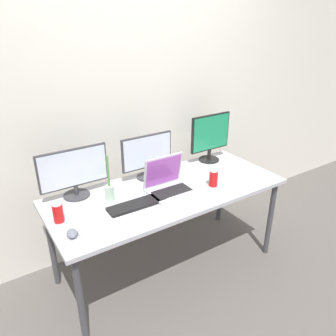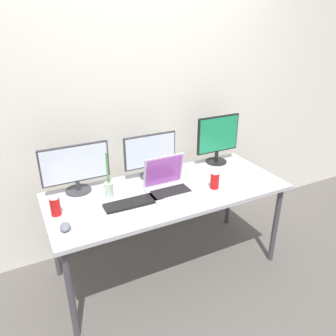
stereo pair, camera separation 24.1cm
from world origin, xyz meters
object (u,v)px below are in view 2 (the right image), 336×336
object	(u,v)px
laptop_silver	(168,183)
soda_can_near_keyboard	(215,181)
mouse_by_keyboard	(65,227)
soda_can_by_laptop	(55,206)
monitor_left	(76,167)
monitor_center	(150,154)
work_desk	(168,196)
keyboard_aux	(134,203)
monitor_right	(218,138)
keyboard_main	(103,223)
bamboo_vase	(109,188)

from	to	relation	value
laptop_silver	soda_can_near_keyboard	bearing A→B (deg)	-20.12
mouse_by_keyboard	soda_can_by_laptop	world-z (taller)	soda_can_by_laptop
monitor_left	laptop_silver	distance (m)	0.68
monitor_center	work_desk	bearing A→B (deg)	-84.96
soda_can_near_keyboard	soda_can_by_laptop	distance (m)	1.16
work_desk	keyboard_aux	bearing A→B (deg)	-165.65
mouse_by_keyboard	monitor_right	bearing A→B (deg)	27.92
monitor_left	keyboard_main	bearing A→B (deg)	-85.97
monitor_right	keyboard_aux	size ratio (longest dim) A/B	1.03
soda_can_near_keyboard	keyboard_main	bearing A→B (deg)	-174.14
monitor_right	work_desk	bearing A→B (deg)	-156.55
soda_can_near_keyboard	bamboo_vase	size ratio (longest dim) A/B	0.37
monitor_center	soda_can_by_laptop	world-z (taller)	monitor_center
keyboard_main	mouse_by_keyboard	distance (m)	0.23
monitor_right	soda_can_by_laptop	distance (m)	1.47
laptop_silver	monitor_left	bearing A→B (deg)	153.86
monitor_left	soda_can_near_keyboard	distance (m)	1.04
keyboard_main	soda_can_near_keyboard	size ratio (longest dim) A/B	3.00
monitor_right	mouse_by_keyboard	size ratio (longest dim) A/B	4.58
monitor_left	laptop_silver	xyz separation A→B (m)	(0.60, -0.30, -0.14)
work_desk	soda_can_by_laptop	world-z (taller)	soda_can_by_laptop
monitor_left	soda_can_by_laptop	world-z (taller)	monitor_left
monitor_right	bamboo_vase	xyz separation A→B (m)	(-1.05, -0.17, -0.16)
laptop_silver	monitor_right	bearing A→B (deg)	24.03
monitor_left	bamboo_vase	xyz separation A→B (m)	(0.18, -0.18, -0.13)
monitor_left	soda_can_by_laptop	xyz separation A→B (m)	(-0.20, -0.26, -0.13)
monitor_left	soda_can_near_keyboard	world-z (taller)	monitor_left
work_desk	mouse_by_keyboard	xyz separation A→B (m)	(-0.80, -0.18, 0.08)
soda_can_by_laptop	bamboo_vase	size ratio (longest dim) A/B	0.37
keyboard_aux	bamboo_vase	size ratio (longest dim) A/B	1.22
work_desk	soda_can_near_keyboard	bearing A→B (deg)	-22.47
monitor_right	laptop_silver	xyz separation A→B (m)	(-0.64, -0.28, -0.17)
keyboard_main	keyboard_aux	distance (m)	0.30
soda_can_near_keyboard	soda_can_by_laptop	world-z (taller)	same
work_desk	soda_can_by_laptop	xyz separation A→B (m)	(-0.82, 0.02, 0.12)
work_desk	soda_can_near_keyboard	size ratio (longest dim) A/B	14.31
laptop_silver	soda_can_by_laptop	distance (m)	0.81
keyboard_main	mouse_by_keyboard	world-z (taller)	mouse_by_keyboard
monitor_left	monitor_right	size ratio (longest dim) A/B	1.17
monitor_left	keyboard_aux	xyz separation A→B (m)	(0.30, -0.36, -0.19)
work_desk	monitor_left	bearing A→B (deg)	155.13
work_desk	keyboard_aux	world-z (taller)	keyboard_aux
monitor_right	keyboard_main	distance (m)	1.32
keyboard_main	keyboard_aux	bearing A→B (deg)	32.85
keyboard_main	soda_can_by_laptop	bearing A→B (deg)	137.42
bamboo_vase	soda_can_near_keyboard	bearing A→B (deg)	-17.57
monitor_center	mouse_by_keyboard	bearing A→B (deg)	-150.12
laptop_silver	keyboard_main	world-z (taller)	laptop_silver
keyboard_main	soda_can_by_laptop	size ratio (longest dim) A/B	3.00
work_desk	monitor_left	world-z (taller)	monitor_left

